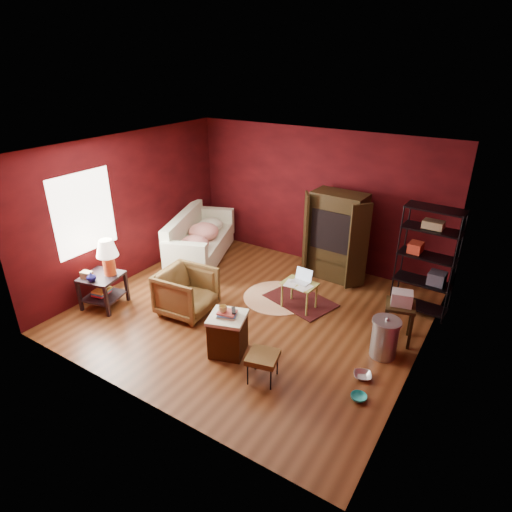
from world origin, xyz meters
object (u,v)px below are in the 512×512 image
at_px(armchair, 187,290).
at_px(side_table, 105,267).
at_px(tv_armoire, 336,235).
at_px(sofa, 201,243).
at_px(laptop_desk, 300,286).
at_px(wire_shelving, 428,257).
at_px(hamper, 228,333).

relative_size(armchair, side_table, 0.70).
xyz_separation_m(side_table, tv_armoire, (2.93, 3.13, 0.16)).
relative_size(sofa, armchair, 2.43).
relative_size(side_table, tv_armoire, 0.71).
height_order(sofa, side_table, side_table).
bearing_deg(sofa, laptop_desk, -122.81).
distance_m(armchair, wire_shelving, 4.06).
xyz_separation_m(armchair, wire_shelving, (3.37, 2.18, 0.60)).
xyz_separation_m(hamper, wire_shelving, (2.13, 2.71, 0.70)).
relative_size(side_table, hamper, 1.70).
relative_size(armchair, tv_armoire, 0.50).
xyz_separation_m(side_table, hamper, (2.58, 0.03, -0.41)).
relative_size(sofa, wire_shelving, 1.12).
bearing_deg(armchair, side_table, 107.11).
xyz_separation_m(side_table, laptop_desk, (2.90, 1.71, -0.30)).
relative_size(armchair, hamper, 1.19).
xyz_separation_m(armchair, laptop_desk, (1.56, 1.16, 0.01)).
bearing_deg(hamper, side_table, -179.39).
height_order(armchair, tv_armoire, tv_armoire).
distance_m(hamper, tv_armoire, 3.17).
xyz_separation_m(laptop_desk, tv_armoire, (0.04, 1.42, 0.46)).
bearing_deg(sofa, hamper, -154.22).
bearing_deg(hamper, armchair, 157.05).
height_order(laptop_desk, tv_armoire, tv_armoire).
relative_size(laptop_desk, tv_armoire, 0.41).
relative_size(hamper, laptop_desk, 1.02).
height_order(side_table, tv_armoire, tv_armoire).
xyz_separation_m(sofa, laptop_desk, (2.67, -0.61, 0.03)).
distance_m(sofa, side_table, 2.35).
relative_size(hamper, tv_armoire, 0.42).
bearing_deg(laptop_desk, side_table, -145.34).
height_order(armchair, hamper, armchair).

